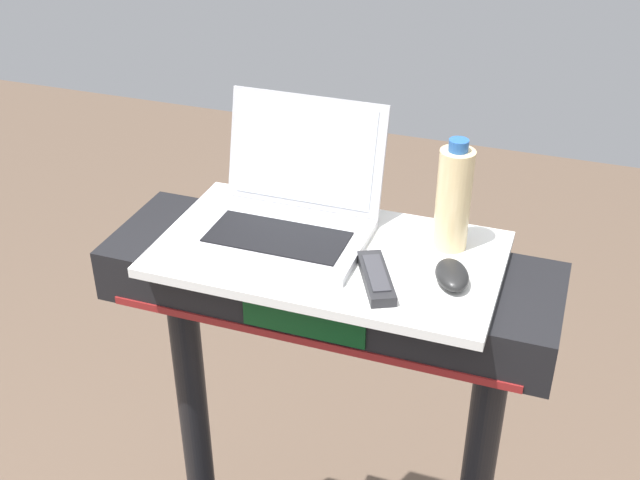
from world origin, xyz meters
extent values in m
cylinder|color=black|center=(-0.34, 0.70, 0.62)|extent=(0.07, 0.07, 0.93)
cube|color=black|center=(0.00, 0.70, 1.14)|extent=(0.90, 0.28, 0.11)
cube|color=#0C3F19|center=(0.00, 0.56, 1.14)|extent=(0.24, 0.01, 0.06)
cube|color=maroon|center=(0.00, 0.56, 1.09)|extent=(0.81, 0.00, 0.02)
cube|color=white|center=(0.00, 0.70, 1.20)|extent=(0.67, 0.38, 0.02)
cube|color=#B7B7BC|center=(-0.10, 0.70, 1.22)|extent=(0.33, 0.23, 0.02)
cube|color=black|center=(-0.10, 0.68, 1.23)|extent=(0.27, 0.13, 0.00)
cube|color=#B7B7BC|center=(-0.10, 0.84, 1.34)|extent=(0.33, 0.07, 0.23)
cube|color=white|center=(-0.10, 0.84, 1.34)|extent=(0.29, 0.05, 0.20)
ellipsoid|color=black|center=(0.25, 0.67, 1.23)|extent=(0.09, 0.11, 0.03)
cylinder|color=beige|center=(0.22, 0.79, 1.31)|extent=(0.07, 0.07, 0.20)
cylinder|color=#2659A5|center=(0.22, 0.79, 1.43)|extent=(0.04, 0.04, 0.02)
cube|color=#232326|center=(0.12, 0.62, 1.22)|extent=(0.11, 0.16, 0.02)
cube|color=#333338|center=(0.12, 0.62, 1.23)|extent=(0.08, 0.12, 0.00)
camera|label=1|loc=(0.42, -0.55, 2.03)|focal=44.97mm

